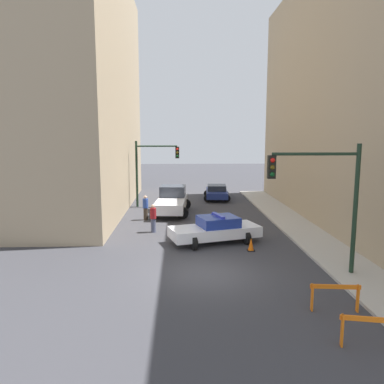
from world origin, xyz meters
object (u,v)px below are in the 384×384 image
object	(u,v)px
traffic_light_far	(151,164)
white_truck	(172,201)
parked_car_near	(217,192)
pedestrian_corner	(146,207)
police_car	(216,229)
traffic_light_near	(327,190)
traffic_cone	(251,245)
barrier_mid	(335,293)
pedestrian_crossing	(153,218)
barrier_front	(371,327)

from	to	relation	value
traffic_light_far	white_truck	distance (m)	3.93
parked_car_near	pedestrian_corner	xyz separation A→B (m)	(-5.58, -7.95, 0.19)
police_car	parked_car_near	distance (m)	13.55
traffic_light_near	pedestrian_corner	size ratio (longest dim) A/B	3.13
traffic_light_far	traffic_cone	bearing A→B (deg)	-63.97
traffic_light_near	traffic_cone	size ratio (longest dim) A/B	7.93
traffic_light_far	parked_car_near	size ratio (longest dim) A/B	1.18
white_truck	barrier_mid	distance (m)	16.65
pedestrian_crossing	barrier_mid	bearing A→B (deg)	160.56
parked_car_near	traffic_light_far	bearing A→B (deg)	-146.18
traffic_light_near	barrier_mid	bearing A→B (deg)	-104.74
barrier_front	pedestrian_corner	bearing A→B (deg)	115.07
traffic_light_near	barrier_mid	xyz separation A→B (m)	(-0.81, -3.08, -2.91)
traffic_light_near	traffic_cone	bearing A→B (deg)	124.05
pedestrian_crossing	barrier_front	world-z (taller)	pedestrian_crossing
police_car	traffic_cone	xyz separation A→B (m)	(1.60, -1.50, -0.41)
parked_car_near	pedestrian_crossing	world-z (taller)	pedestrian_crossing
traffic_light_near	pedestrian_crossing	distance (m)	10.58
barrier_front	parked_car_near	bearing A→B (deg)	94.19
pedestrian_crossing	pedestrian_corner	xyz separation A→B (m)	(-0.73, 3.25, 0.00)
traffic_cone	police_car	bearing A→B (deg)	137.02
pedestrian_crossing	traffic_cone	bearing A→B (deg)	-178.71
white_truck	pedestrian_crossing	xyz separation A→B (m)	(-0.99, -5.49, -0.04)
pedestrian_corner	barrier_mid	world-z (taller)	pedestrian_corner
pedestrian_crossing	barrier_mid	size ratio (longest dim) A/B	1.04
traffic_light_near	police_car	world-z (taller)	traffic_light_near
barrier_mid	traffic_cone	size ratio (longest dim) A/B	2.44
traffic_light_near	barrier_mid	world-z (taller)	traffic_light_near
traffic_light_near	parked_car_near	world-z (taller)	traffic_light_near
traffic_cone	pedestrian_corner	bearing A→B (deg)	129.46
white_truck	pedestrian_corner	bearing A→B (deg)	-123.23
white_truck	police_car	bearing A→B (deg)	-68.06
police_car	pedestrian_corner	size ratio (longest dim) A/B	3.03
parked_car_near	traffic_cone	size ratio (longest dim) A/B	6.73
white_truck	parked_car_near	xyz separation A→B (m)	(3.86, 5.72, -0.23)
traffic_cone	white_truck	bearing A→B (deg)	113.64
police_car	traffic_cone	size ratio (longest dim) A/B	7.68
pedestrian_crossing	barrier_mid	world-z (taller)	pedestrian_crossing
traffic_light_near	traffic_cone	distance (m)	5.19
barrier_mid	traffic_light_far	bearing A→B (deg)	111.62
parked_car_near	barrier_front	size ratio (longest dim) A/B	2.79
police_car	traffic_light_far	bearing A→B (deg)	4.98
traffic_light_near	traffic_light_far	distance (m)	17.15
barrier_mid	police_car	bearing A→B (deg)	111.16
barrier_front	traffic_light_near	bearing A→B (deg)	81.84
white_truck	parked_car_near	bearing A→B (deg)	60.44
pedestrian_crossing	barrier_mid	distance (m)	12.13
traffic_light_far	parked_car_near	distance (m)	6.96
pedestrian_crossing	barrier_front	bearing A→B (deg)	156.03
barrier_front	barrier_mid	xyz separation A→B (m)	(-0.06, 2.15, 0.00)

